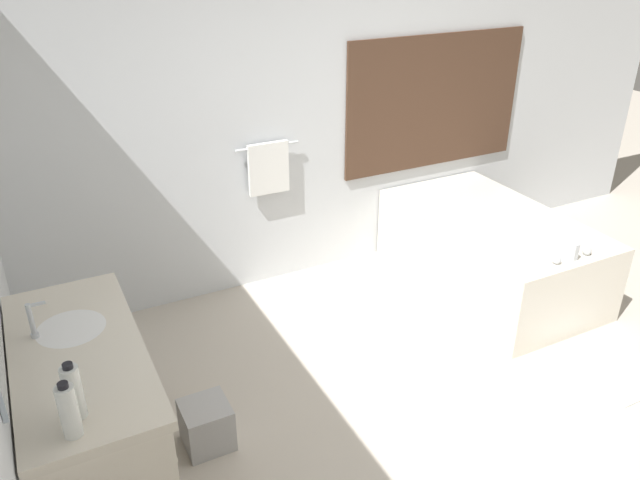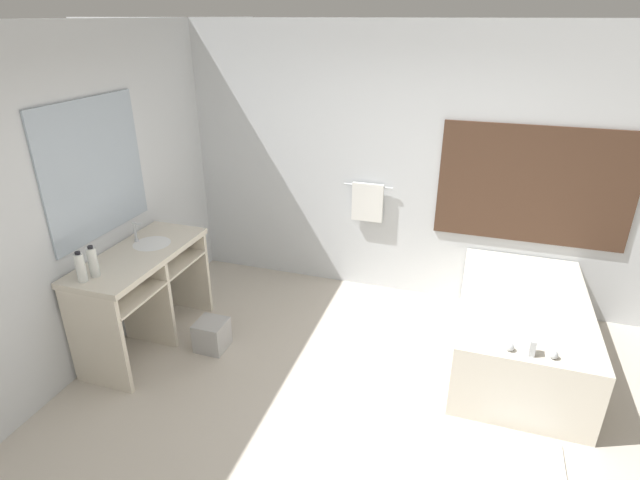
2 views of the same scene
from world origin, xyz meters
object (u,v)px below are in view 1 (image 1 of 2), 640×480
object	(u,v)px
bathtub	(490,248)
water_bottle_2	(69,411)
water_bottle_1	(73,392)
waste_bin	(207,425)

from	to	relation	value
bathtub	water_bottle_2	xyz separation A→B (m)	(-3.22, -1.30, 0.68)
water_bottle_1	water_bottle_2	xyz separation A→B (m)	(-0.03, -0.10, -0.00)
bathtub	water_bottle_2	world-z (taller)	water_bottle_2
bathtub	water_bottle_1	bearing A→B (deg)	-159.40
water_bottle_2	waste_bin	xyz separation A→B (m)	(0.65, 0.63, -0.88)
water_bottle_2	water_bottle_1	bearing A→B (deg)	73.07
water_bottle_1	waste_bin	bearing A→B (deg)	40.48
water_bottle_1	waste_bin	xyz separation A→B (m)	(0.62, 0.53, -0.88)
waste_bin	water_bottle_1	bearing A→B (deg)	-139.52
water_bottle_2	bathtub	bearing A→B (deg)	21.94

